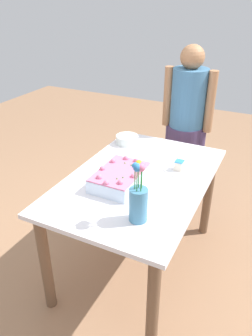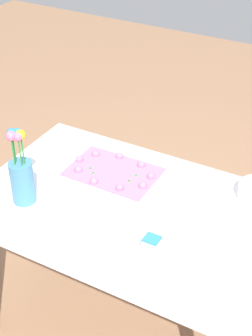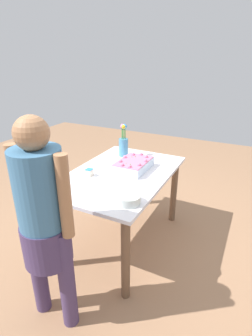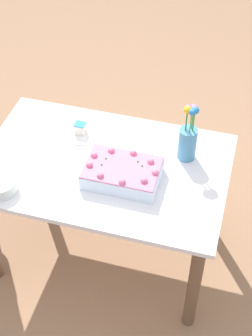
% 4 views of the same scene
% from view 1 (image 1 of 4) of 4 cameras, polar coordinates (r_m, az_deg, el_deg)
% --- Properties ---
extents(ground_plane, '(8.00, 8.00, 0.00)m').
position_cam_1_polar(ground_plane, '(2.65, 1.96, -16.15)').
color(ground_plane, '#986F50').
extents(dining_table, '(1.35, 0.87, 0.77)m').
position_cam_1_polar(dining_table, '(2.25, 2.23, -4.42)').
color(dining_table, white).
rests_on(dining_table, ground_plane).
extents(sheet_cake, '(0.39, 0.27, 0.12)m').
position_cam_1_polar(sheet_cake, '(2.08, -1.05, -1.57)').
color(sheet_cake, white).
rests_on(sheet_cake, dining_table).
extents(serving_plate_with_slice, '(0.20, 0.20, 0.08)m').
position_cam_1_polar(serving_plate_with_slice, '(2.28, 9.20, -0.03)').
color(serving_plate_with_slice, white).
rests_on(serving_plate_with_slice, dining_table).
extents(cake_knife, '(0.06, 0.18, 0.00)m').
position_cam_1_polar(cake_knife, '(2.63, 5.92, 3.84)').
color(cake_knife, silver).
rests_on(cake_knife, dining_table).
extents(flower_vase, '(0.10, 0.10, 0.35)m').
position_cam_1_polar(flower_vase, '(1.72, 2.18, -5.52)').
color(flower_vase, teal).
rests_on(flower_vase, dining_table).
extents(fruit_bowl, '(0.18, 0.18, 0.07)m').
position_cam_1_polar(fruit_bowl, '(2.65, 0.18, 4.99)').
color(fruit_bowl, silver).
rests_on(fruit_bowl, dining_table).
extents(person_standing, '(0.31, 0.45, 1.49)m').
position_cam_1_polar(person_standing, '(2.98, 10.52, 8.23)').
color(person_standing, '#46355B').
rests_on(person_standing, ground_plane).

